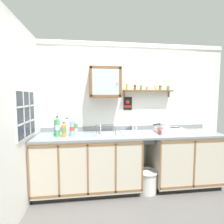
{
  "coord_description": "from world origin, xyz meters",
  "views": [
    {
      "loc": [
        -0.64,
        -2.35,
        1.51
      ],
      "look_at": [
        -0.28,
        0.45,
        1.26
      ],
      "focal_mm": 27.23,
      "sensor_mm": 36.0,
      "label": 1
    }
  ],
  "objects_px": {
    "bottle_juice_amber_2": "(64,130)",
    "wall_cabinet": "(105,82)",
    "bottle_soda_green_0": "(57,127)",
    "trash_bin": "(147,181)",
    "saucepan": "(163,125)",
    "warning_sign": "(128,104)",
    "bottle_opaque_white_3": "(67,127)",
    "sink": "(138,135)",
    "dish_rack": "(104,133)",
    "bottle_detergent_teal_5": "(57,127)",
    "hot_plate_stove": "(170,130)",
    "bottle_water_clear_1": "(75,125)",
    "bottle_water_blue_4": "(72,128)",
    "mug": "(160,131)"
  },
  "relations": [
    {
      "from": "bottle_juice_amber_2",
      "to": "trash_bin",
      "type": "relative_size",
      "value": 0.66
    },
    {
      "from": "sink",
      "to": "bottle_soda_green_0",
      "type": "bearing_deg",
      "value": -176.32
    },
    {
      "from": "hot_plate_stove",
      "to": "bottle_opaque_white_3",
      "type": "xyz_separation_m",
      "value": [
        -1.7,
        0.09,
        0.08
      ]
    },
    {
      "from": "hot_plate_stove",
      "to": "trash_bin",
      "type": "height_order",
      "value": "hot_plate_stove"
    },
    {
      "from": "dish_rack",
      "to": "warning_sign",
      "type": "distance_m",
      "value": 0.71
    },
    {
      "from": "bottle_water_clear_1",
      "to": "dish_rack",
      "type": "distance_m",
      "value": 0.48
    },
    {
      "from": "sink",
      "to": "bottle_soda_green_0",
      "type": "height_order",
      "value": "sink"
    },
    {
      "from": "bottle_soda_green_0",
      "to": "hot_plate_stove",
      "type": "bearing_deg",
      "value": 1.55
    },
    {
      "from": "dish_rack",
      "to": "wall_cabinet",
      "type": "bearing_deg",
      "value": 81.06
    },
    {
      "from": "saucepan",
      "to": "sink",
      "type": "bearing_deg",
      "value": 178.72
    },
    {
      "from": "saucepan",
      "to": "trash_bin",
      "type": "xyz_separation_m",
      "value": [
        -0.32,
        -0.18,
        -0.86
      ]
    },
    {
      "from": "bottle_soda_green_0",
      "to": "warning_sign",
      "type": "xyz_separation_m",
      "value": [
        1.16,
        0.36,
        0.33
      ]
    },
    {
      "from": "bottle_opaque_white_3",
      "to": "dish_rack",
      "type": "relative_size",
      "value": 0.85
    },
    {
      "from": "bottle_soda_green_0",
      "to": "warning_sign",
      "type": "height_order",
      "value": "warning_sign"
    },
    {
      "from": "warning_sign",
      "to": "bottle_detergent_teal_5",
      "type": "bearing_deg",
      "value": -168.67
    },
    {
      "from": "bottle_water_clear_1",
      "to": "bottle_water_blue_4",
      "type": "xyz_separation_m",
      "value": [
        -0.04,
        -0.1,
        -0.02
      ]
    },
    {
      "from": "bottle_opaque_white_3",
      "to": "wall_cabinet",
      "type": "bearing_deg",
      "value": 7.42
    },
    {
      "from": "bottle_water_clear_1",
      "to": "warning_sign",
      "type": "xyz_separation_m",
      "value": [
        0.9,
        0.27,
        0.33
      ]
    },
    {
      "from": "bottle_opaque_white_3",
      "to": "wall_cabinet",
      "type": "distance_m",
      "value": 0.96
    },
    {
      "from": "bottle_detergent_teal_5",
      "to": "sink",
      "type": "bearing_deg",
      "value": -1.68
    },
    {
      "from": "hot_plate_stove",
      "to": "dish_rack",
      "type": "height_order",
      "value": "dish_rack"
    },
    {
      "from": "bottle_water_clear_1",
      "to": "bottle_soda_green_0",
      "type": "bearing_deg",
      "value": -160.41
    },
    {
      "from": "bottle_opaque_white_3",
      "to": "warning_sign",
      "type": "height_order",
      "value": "warning_sign"
    },
    {
      "from": "bottle_soda_green_0",
      "to": "bottle_detergent_teal_5",
      "type": "xyz_separation_m",
      "value": [
        -0.03,
        0.12,
        -0.02
      ]
    },
    {
      "from": "mug",
      "to": "dish_rack",
      "type": "bearing_deg",
      "value": 174.71
    },
    {
      "from": "dish_rack",
      "to": "mug",
      "type": "distance_m",
      "value": 0.9
    },
    {
      "from": "bottle_soda_green_0",
      "to": "mug",
      "type": "xyz_separation_m",
      "value": [
        1.61,
        -0.04,
        -0.1
      ]
    },
    {
      "from": "saucepan",
      "to": "hot_plate_stove",
      "type": "bearing_deg",
      "value": -12.17
    },
    {
      "from": "dish_rack",
      "to": "mug",
      "type": "height_order",
      "value": "dish_rack"
    },
    {
      "from": "bottle_juice_amber_2",
      "to": "wall_cabinet",
      "type": "bearing_deg",
      "value": 21.11
    },
    {
      "from": "saucepan",
      "to": "warning_sign",
      "type": "xyz_separation_m",
      "value": [
        -0.55,
        0.29,
        0.35
      ]
    },
    {
      "from": "bottle_detergent_teal_5",
      "to": "trash_bin",
      "type": "xyz_separation_m",
      "value": [
        1.42,
        -0.23,
        -0.86
      ]
    },
    {
      "from": "sink",
      "to": "bottle_opaque_white_3",
      "type": "relative_size",
      "value": 2.01
    },
    {
      "from": "hot_plate_stove",
      "to": "bottle_water_blue_4",
      "type": "distance_m",
      "value": 1.61
    },
    {
      "from": "bottle_soda_green_0",
      "to": "mug",
      "type": "distance_m",
      "value": 1.62
    },
    {
      "from": "hot_plate_stove",
      "to": "dish_rack",
      "type": "relative_size",
      "value": 1.35
    },
    {
      "from": "bottle_juice_amber_2",
      "to": "hot_plate_stove",
      "type": "bearing_deg",
      "value": 2.57
    },
    {
      "from": "sink",
      "to": "trash_bin",
      "type": "xyz_separation_m",
      "value": [
        0.12,
        -0.19,
        -0.7
      ]
    },
    {
      "from": "wall_cabinet",
      "to": "bottle_soda_green_0",
      "type": "bearing_deg",
      "value": -163.42
    },
    {
      "from": "bottle_soda_green_0",
      "to": "mug",
      "type": "relative_size",
      "value": 2.57
    },
    {
      "from": "dish_rack",
      "to": "trash_bin",
      "type": "xyz_separation_m",
      "value": [
        0.67,
        -0.16,
        -0.76
      ]
    },
    {
      "from": "bottle_water_clear_1",
      "to": "bottle_opaque_white_3",
      "type": "xyz_separation_m",
      "value": [
        -0.14,
        0.05,
        -0.04
      ]
    },
    {
      "from": "bottle_opaque_white_3",
      "to": "hot_plate_stove",
      "type": "bearing_deg",
      "value": -3.07
    },
    {
      "from": "bottle_soda_green_0",
      "to": "trash_bin",
      "type": "distance_m",
      "value": 1.65
    },
    {
      "from": "bottle_water_clear_1",
      "to": "warning_sign",
      "type": "relative_size",
      "value": 1.4
    },
    {
      "from": "bottle_soda_green_0",
      "to": "wall_cabinet",
      "type": "relative_size",
      "value": 0.6
    },
    {
      "from": "bottle_opaque_white_3",
      "to": "bottle_water_clear_1",
      "type": "bearing_deg",
      "value": -19.18
    },
    {
      "from": "saucepan",
      "to": "bottle_opaque_white_3",
      "type": "relative_size",
      "value": 1.25
    },
    {
      "from": "hot_plate_stove",
      "to": "bottle_soda_green_0",
      "type": "height_order",
      "value": "bottle_soda_green_0"
    },
    {
      "from": "hot_plate_stove",
      "to": "bottle_opaque_white_3",
      "type": "bearing_deg",
      "value": 176.93
    }
  ]
}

